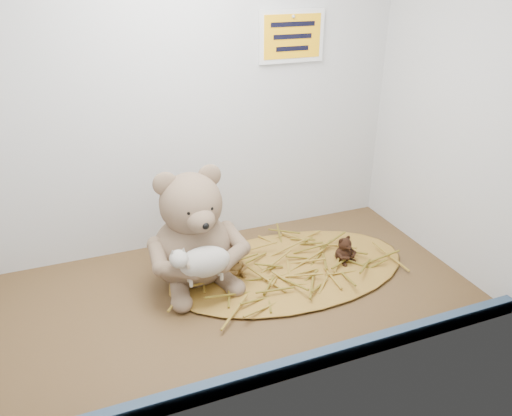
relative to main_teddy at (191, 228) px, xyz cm
name	(u,v)px	position (x,y,z in cm)	size (l,w,h in cm)	color
alcove_shell	(204,102)	(4.43, -0.40, 29.98)	(120.40, 60.20, 90.40)	#4A3519
front_rail	(269,373)	(4.43, -38.20, -13.22)	(119.28, 2.20, 3.60)	#394E6E
straw_bed	(290,269)	(24.13, -4.83, -14.41)	(63.49, 36.86, 1.23)	brown
main_teddy	(191,228)	(0.00, 0.00, 0.00)	(24.23, 25.57, 30.04)	#856A52
toy_lamb	(205,262)	(0.00, -10.77, -3.40)	(15.52, 9.47, 10.03)	#BAB3A7
mini_teddy_tan	(233,261)	(9.43, -2.80, -10.07)	(6.00, 6.33, 7.44)	brown
mini_teddy_brown	(344,248)	(38.84, -6.86, -10.26)	(5.69, 6.01, 7.06)	black
wall_sign	(292,36)	(34.43, 20.00, 39.98)	(16.00, 1.20, 11.00)	#F0A20C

